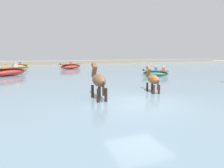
# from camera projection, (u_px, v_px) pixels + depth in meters

# --- Properties ---
(ground_plane) EXTENTS (120.00, 120.00, 0.00)m
(ground_plane) POSITION_uv_depth(u_px,v_px,m) (138.00, 111.00, 8.53)
(ground_plane) COLOR gray
(water_surface) EXTENTS (90.00, 90.00, 0.37)m
(water_surface) POSITION_uv_depth(u_px,v_px,m) (86.00, 79.00, 17.76)
(water_surface) COLOR slate
(water_surface) RESTS_ON ground
(horse_lead_bay) EXTENTS (0.50, 1.89, 2.06)m
(horse_lead_bay) POSITION_uv_depth(u_px,v_px,m) (98.00, 81.00, 9.01)
(horse_lead_bay) COLOR brown
(horse_lead_bay) RESTS_ON ground
(horse_trailing_chestnut) EXTENTS (0.59, 1.65, 1.78)m
(horse_trailing_chestnut) POSITION_uv_depth(u_px,v_px,m) (153.00, 80.00, 10.71)
(horse_trailing_chestnut) COLOR brown
(horse_trailing_chestnut) RESTS_ON ground
(boat_mid_outer) EXTENTS (2.48, 2.05, 0.98)m
(boat_mid_outer) POSITION_uv_depth(u_px,v_px,m) (156.00, 73.00, 18.49)
(boat_mid_outer) COLOR #337556
(boat_mid_outer) RESTS_ON water_surface
(boat_near_port) EXTENTS (3.81, 3.43, 1.23)m
(boat_near_port) POSITION_uv_depth(u_px,v_px,m) (7.00, 72.00, 18.57)
(boat_near_port) COLOR #BC382D
(boat_near_port) RESTS_ON water_surface
(boat_mid_channel) EXTENTS (3.36, 2.30, 1.14)m
(boat_mid_channel) POSITION_uv_depth(u_px,v_px,m) (70.00, 66.00, 26.95)
(boat_mid_channel) COLOR #BC382D
(boat_mid_channel) RESTS_ON water_surface
(boat_distant_east) EXTENTS (2.96, 2.38, 1.06)m
(boat_distant_east) POSITION_uv_depth(u_px,v_px,m) (20.00, 66.00, 28.78)
(boat_distant_east) COLOR gold
(boat_distant_east) RESTS_ON water_surface
(far_shoreline) EXTENTS (80.00, 2.40, 0.99)m
(far_shoreline) POSITION_uv_depth(u_px,v_px,m) (60.00, 63.00, 39.71)
(far_shoreline) COLOR gray
(far_shoreline) RESTS_ON ground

